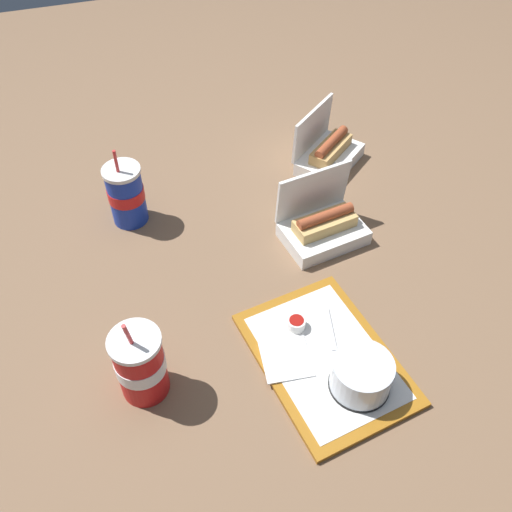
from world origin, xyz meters
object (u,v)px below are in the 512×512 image
Objects in this scene: food_tray at (325,358)px; plastic_fork at (330,329)px; cake_container at (361,376)px; soda_cup_left at (140,364)px; ketchup_cup at (296,323)px; clamshell_hotdog_front at (328,153)px; soda_cup_center at (126,194)px; clamshell_hotdog_right at (323,226)px.

plastic_fork is (-0.06, 0.04, 0.01)m from food_tray.
food_tray is at bearing -155.62° from cake_container.
soda_cup_left is (-0.14, -0.41, 0.04)m from cake_container.
ketchup_cup is at bearing -158.13° from cake_container.
ketchup_cup is at bearing -160.50° from food_tray.
ketchup_cup is at bearing 96.41° from soda_cup_left.
soda_cup_left is at bearing -48.30° from clamshell_hotdog_front.
food_tray is 1.81× the size of soda_cup_center.
soda_cup_center reaches higher than food_tray.
cake_container is at bearing 71.61° from soda_cup_left.
cake_container is 0.19m from ketchup_cup.
clamshell_hotdog_front reaches higher than food_tray.
clamshell_hotdog_right is at bearing 167.58° from cake_container.
clamshell_hotdog_right is at bearing 174.21° from plastic_fork.
cake_container is 0.57× the size of clamshell_hotdog_right.
clamshell_hotdog_front is at bearing 162.33° from cake_container.
ketchup_cup is 0.18× the size of soda_cup_left.
soda_cup_center is (-0.49, -0.35, 0.07)m from plastic_fork.
plastic_fork is 0.51× the size of clamshell_hotdog_right.
soda_cup_center reaches higher than clamshell_hotdog_front.
plastic_fork is 0.29m from clamshell_hotdog_right.
food_tray is 3.28× the size of cake_container.
soda_cup_left is at bearing -60.16° from clamshell_hotdog_right.
food_tray is at bearing 19.50° from ketchup_cup.
cake_container is at bearing -17.67° from clamshell_hotdog_front.
clamshell_hotdog_front reaches higher than cake_container.
plastic_fork is at bearing 35.44° from soda_cup_center.
soda_cup_left is (0.56, -0.63, 0.04)m from clamshell_hotdog_front.
soda_cup_center is at bearing -84.45° from clamshell_hotdog_front.
plastic_fork is 0.61m from soda_cup_center.
food_tray is 0.66m from clamshell_hotdog_front.
soda_cup_center is at bearing -148.58° from ketchup_cup.
plastic_fork is at bearing 91.28° from soda_cup_left.
food_tray is at bearing 81.89° from soda_cup_left.
clamshell_hotdog_right is at bearing 146.86° from ketchup_cup.
plastic_fork is 0.41m from soda_cup_left.
clamshell_hotdog_front is (-0.55, 0.22, 0.03)m from plastic_fork.
cake_container is 3.09× the size of ketchup_cup.
clamshell_hotdog_right is 0.30m from clamshell_hotdog_front.
food_tray is at bearing -21.02° from clamshell_hotdog_right.
food_tray is 0.36m from clamshell_hotdog_right.
ketchup_cup is at bearing -100.04° from plastic_fork.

